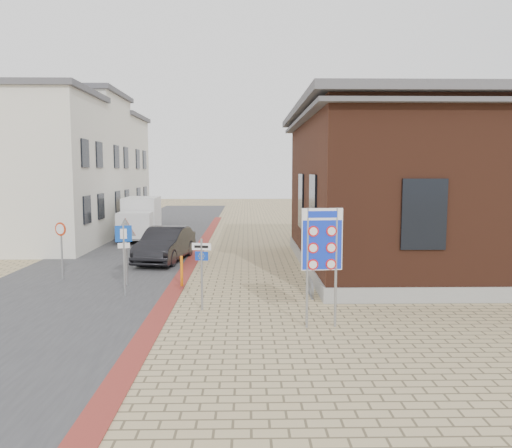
# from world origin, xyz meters

# --- Properties ---
(ground) EXTENTS (120.00, 120.00, 0.00)m
(ground) POSITION_xyz_m (0.00, 0.00, 0.00)
(ground) COLOR tan
(ground) RESTS_ON ground
(road_strip) EXTENTS (7.00, 60.00, 0.02)m
(road_strip) POSITION_xyz_m (-5.50, 15.00, 0.01)
(road_strip) COLOR #38383A
(road_strip) RESTS_ON ground
(curb_strip) EXTENTS (0.60, 40.00, 0.02)m
(curb_strip) POSITION_xyz_m (-2.00, 10.00, 0.01)
(curb_strip) COLOR maroon
(curb_strip) RESTS_ON ground
(brick_building) EXTENTS (13.00, 13.00, 6.80)m
(brick_building) POSITION_xyz_m (8.99, 7.00, 3.49)
(brick_building) COLOR gray
(brick_building) RESTS_ON ground
(townhouse_near) EXTENTS (7.40, 6.40, 8.30)m
(townhouse_near) POSITION_xyz_m (-10.99, 12.00, 4.17)
(townhouse_near) COLOR silver
(townhouse_near) RESTS_ON ground
(townhouse_mid) EXTENTS (7.40, 6.40, 9.10)m
(townhouse_mid) POSITION_xyz_m (-10.99, 18.00, 4.57)
(townhouse_mid) COLOR silver
(townhouse_mid) RESTS_ON ground
(townhouse_far) EXTENTS (7.40, 6.40, 8.30)m
(townhouse_far) POSITION_xyz_m (-10.99, 24.00, 4.17)
(townhouse_far) COLOR silver
(townhouse_far) RESTS_ON ground
(bike_rack) EXTENTS (0.08, 1.80, 0.60)m
(bike_rack) POSITION_xyz_m (2.65, 2.20, 0.26)
(bike_rack) COLOR slate
(bike_rack) RESTS_ON ground
(sedan) EXTENTS (2.32, 4.94, 1.57)m
(sedan) POSITION_xyz_m (-3.20, 8.44, 0.78)
(sedan) COLOR black
(sedan) RESTS_ON ground
(box_truck) EXTENTS (2.24, 4.91, 2.53)m
(box_truck) POSITION_xyz_m (-5.86, 15.64, 1.31)
(box_truck) COLOR slate
(box_truck) RESTS_ON ground
(border_sign) EXTENTS (1.08, 0.14, 3.18)m
(border_sign) POSITION_xyz_m (2.50, -1.37, 2.30)
(border_sign) COLOR gray
(border_sign) RESTS_ON ground
(essen_sign) EXTENTS (0.58, 0.16, 2.15)m
(essen_sign) POSITION_xyz_m (-0.80, 0.30, 1.40)
(essen_sign) COLOR gray
(essen_sign) RESTS_ON ground
(parking_sign) EXTENTS (0.53, 0.17, 2.43)m
(parking_sign) POSITION_xyz_m (-3.50, 2.00, 1.65)
(parking_sign) COLOR gray
(parking_sign) RESTS_ON ground
(yield_sign) EXTENTS (0.86, 0.14, 2.42)m
(yield_sign) POSITION_xyz_m (-3.80, 3.50, 1.84)
(yield_sign) COLOR gray
(yield_sign) RESTS_ON ground
(speed_sign) EXTENTS (0.48, 0.24, 2.21)m
(speed_sign) POSITION_xyz_m (-6.50, 4.61, 1.46)
(speed_sign) COLOR gray
(speed_sign) RESTS_ON ground
(bollard) EXTENTS (0.13, 0.13, 1.11)m
(bollard) POSITION_xyz_m (-1.80, 3.35, 0.56)
(bollard) COLOR orange
(bollard) RESTS_ON ground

